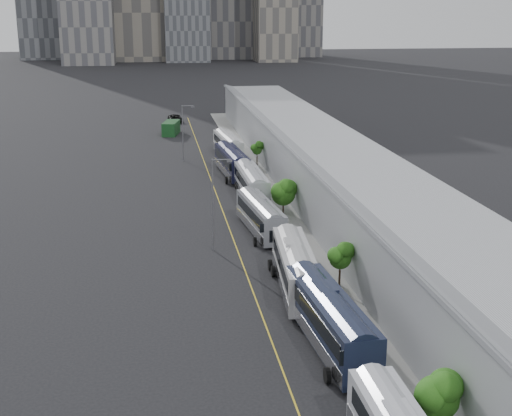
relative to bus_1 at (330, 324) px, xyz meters
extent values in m
cube|color=gray|center=(6.53, 33.15, -1.67)|extent=(10.00, 170.00, 0.12)
cube|color=gold|center=(-3.97, 33.15, -1.72)|extent=(0.12, 160.00, 0.02)
cube|color=gray|center=(10.53, 33.15, 1.67)|extent=(12.00, 160.00, 6.80)
cube|color=gray|center=(10.53, 33.15, 4.12)|extent=(12.45, 160.40, 2.57)
cube|color=gray|center=(4.63, 33.15, 5.27)|extent=(0.30, 160.00, 0.40)
cube|color=silver|center=(-0.09, -14.83, 1.96)|extent=(1.32, 2.23, 0.30)
cube|color=#171D33|center=(0.00, 0.03, 0.34)|extent=(3.76, 14.16, 3.39)
cube|color=black|center=(0.00, -0.19, 0.95)|extent=(3.71, 12.49, 1.15)
cube|color=silver|center=(0.00, 0.03, -0.74)|extent=(3.78, 13.88, 1.09)
cube|color=#171D33|center=(0.00, 1.64, 2.20)|extent=(1.56, 2.46, 0.32)
cube|color=#B4B4B6|center=(-0.29, 10.82, 0.28)|extent=(3.74, 13.70, 3.28)
cube|color=black|center=(-0.29, 10.61, 0.87)|extent=(3.67, 12.09, 1.11)
cube|color=silver|center=(-0.29, 10.82, -0.77)|extent=(3.75, 13.43, 1.05)
cube|color=#B4B4B6|center=(-0.29, 12.38, 2.07)|extent=(1.52, 2.39, 0.31)
cube|color=slate|center=(-0.76, 27.55, 0.12)|extent=(3.74, 12.68, 3.03)
cube|color=black|center=(-0.76, 27.36, 0.67)|extent=(3.65, 11.19, 1.03)
cube|color=silver|center=(-0.76, 27.55, -0.85)|extent=(3.75, 12.44, 0.97)
cube|color=slate|center=(-0.76, 28.99, 1.78)|extent=(1.45, 2.23, 0.29)
cube|color=#AFB1B9|center=(0.27, 42.14, 0.23)|extent=(2.88, 13.29, 3.21)
cube|color=black|center=(0.27, 41.94, 0.81)|extent=(2.91, 11.71, 1.09)
cube|color=silver|center=(0.27, 42.14, -0.79)|extent=(2.92, 13.03, 1.03)
cube|color=#AFB1B9|center=(0.27, 43.67, 1.99)|extent=(1.36, 2.27, 0.31)
cube|color=black|center=(-0.67, 55.20, 0.28)|extent=(3.74, 13.76, 3.29)
cube|color=black|center=(-0.67, 54.99, 0.88)|extent=(3.68, 12.13, 1.12)
cube|color=silver|center=(-0.67, 55.20, -0.77)|extent=(3.76, 13.49, 1.05)
cube|color=black|center=(-0.67, 56.77, 2.09)|extent=(1.53, 2.40, 0.31)
cube|color=white|center=(0.21, 68.68, 0.20)|extent=(3.64, 13.18, 3.15)
cube|color=black|center=(0.21, 68.48, 0.77)|extent=(3.57, 11.63, 1.07)
cube|color=silver|center=(0.21, 68.68, -0.81)|extent=(3.66, 12.92, 1.01)
cube|color=white|center=(0.21, 70.18, 1.92)|extent=(1.47, 2.30, 0.30)
sphere|color=#176316|center=(3.06, -12.03, 1.27)|extent=(2.54, 2.54, 2.54)
cylinder|color=black|center=(3.36, 9.90, -0.04)|extent=(0.18, 0.18, 3.37)
sphere|color=#176316|center=(3.36, 9.90, 1.65)|extent=(1.94, 1.94, 1.94)
cylinder|color=black|center=(2.92, 33.86, -0.31)|extent=(0.18, 0.18, 2.83)
sphere|color=#176316|center=(2.92, 33.86, 1.29)|extent=(2.83, 2.83, 2.83)
cylinder|color=black|center=(3.57, 59.03, -0.11)|extent=(0.18, 0.18, 3.24)
sphere|color=#176316|center=(3.57, 59.03, 1.47)|extent=(1.52, 1.52, 1.52)
cylinder|color=#59595E|center=(-6.35, 22.27, 2.97)|extent=(0.18, 0.18, 9.39)
cylinder|color=#59595E|center=(-5.45, 22.27, 7.56)|extent=(1.80, 0.14, 0.14)
cube|color=#59595E|center=(-4.65, 22.27, 7.41)|extent=(0.50, 0.22, 0.18)
cylinder|color=#59595E|center=(-7.18, 66.82, 2.68)|extent=(0.18, 0.18, 8.82)
cylinder|color=#59595E|center=(-6.28, 66.82, 6.99)|extent=(1.80, 0.14, 0.14)
cube|color=#59595E|center=(-5.48, 66.82, 6.84)|extent=(0.50, 0.22, 0.18)
cube|color=#123A18|center=(-8.31, 91.74, -0.48)|extent=(3.79, 6.92, 2.50)
imported|color=black|center=(-6.90, 106.97, -0.92)|extent=(3.28, 6.04, 1.61)
camera|label=1|loc=(-12.06, -45.44, 21.77)|focal=50.00mm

